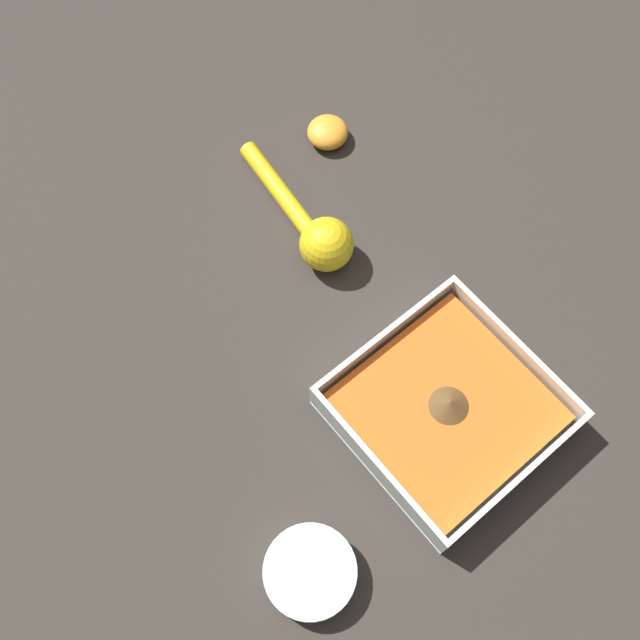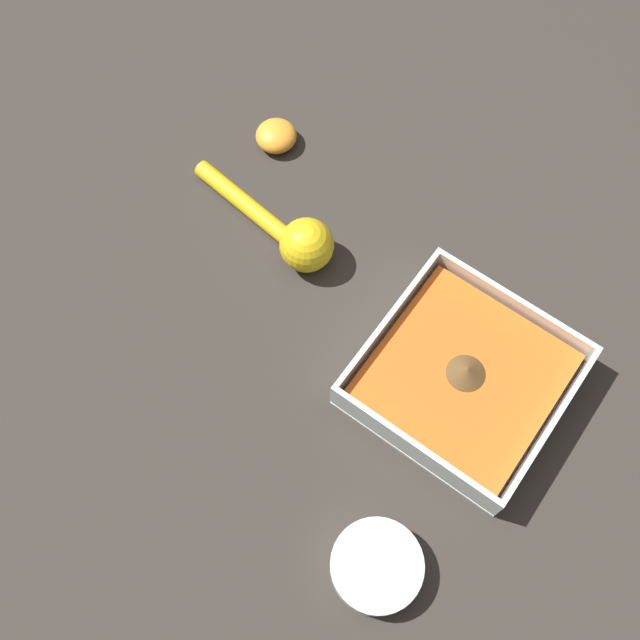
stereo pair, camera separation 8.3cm
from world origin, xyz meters
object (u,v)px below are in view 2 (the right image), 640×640
Objects in this scene: square_dish at (463,378)px; lemon_half at (276,136)px; spice_bowl at (376,566)px; lemon_squeezer at (293,236)px.

square_dish is 0.39m from lemon_half.
spice_bowl is 0.38m from lemon_squeezer.
spice_bowl is (0.03, -0.22, -0.01)m from square_dish.
lemon_half is at bearing 138.25° from spice_bowl.
square_dish is 3.96× the size of lemon_half.
square_dish reaches higher than lemon_half.
lemon_squeezer is 4.08× the size of lemon_half.
spice_bowl is at bearing -34.01° from lemon_squeezer.
lemon_squeezer is at bearing -45.04° from lemon_half.
lemon_squeezer is (-0.29, 0.25, 0.01)m from spice_bowl.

